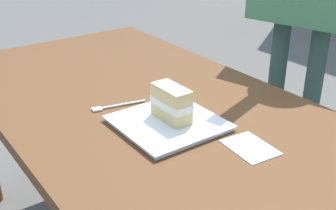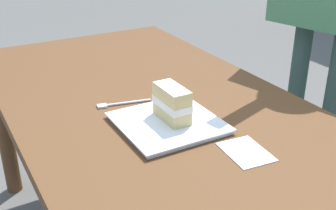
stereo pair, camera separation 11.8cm
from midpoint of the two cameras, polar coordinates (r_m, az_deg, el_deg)
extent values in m
cylinder|color=brown|center=(2.27, -6.67, 0.79)|extent=(0.07, 0.07, 0.65)
cube|color=brown|center=(1.39, -5.95, -0.03)|extent=(1.56, 0.86, 0.04)
cube|color=white|center=(1.21, -2.80, -2.60)|extent=(0.26, 0.26, 0.01)
cube|color=white|center=(1.21, -2.81, -2.26)|extent=(0.27, 0.27, 0.00)
cube|color=#E0C17A|center=(1.21, -2.35, -1.13)|extent=(0.12, 0.06, 0.04)
cube|color=white|center=(1.20, -2.38, 0.14)|extent=(0.13, 0.06, 0.02)
sphere|color=red|center=(1.22, -1.60, 0.50)|extent=(0.01, 0.01, 0.01)
sphere|color=red|center=(1.20, -0.94, 0.40)|extent=(0.02, 0.02, 0.02)
cube|color=#E0C17A|center=(1.18, -2.40, 1.44)|extent=(0.12, 0.06, 0.04)
cube|color=white|center=(1.18, -2.42, 2.31)|extent=(0.12, 0.06, 0.00)
cylinder|color=silver|center=(1.34, -8.42, 0.02)|extent=(0.04, 0.14, 0.01)
cube|color=silver|center=(1.33, -11.93, -0.61)|extent=(0.03, 0.03, 0.01)
cube|color=white|center=(1.12, 7.86, -5.67)|extent=(0.14, 0.11, 0.00)
cylinder|color=#334B43|center=(2.04, 12.22, -0.08)|extent=(0.07, 0.07, 0.81)
cylinder|color=#334B43|center=(1.98, 16.53, -1.41)|extent=(0.07, 0.07, 0.81)
camera|label=1|loc=(0.06, -92.86, -1.35)|focal=46.00mm
camera|label=2|loc=(0.06, 87.14, 1.35)|focal=46.00mm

